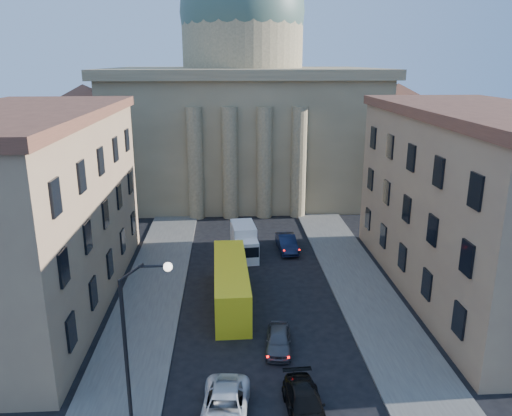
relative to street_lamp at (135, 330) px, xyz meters
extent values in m
cube|color=#4F4C48|center=(-1.53, 10.00, -5.21)|extent=(5.00, 60.00, 0.15)
cube|color=#4F4C48|center=(15.47, 10.00, -5.21)|extent=(5.00, 60.00, 0.15)
cube|color=#776849|center=(6.97, 48.00, 2.71)|extent=(34.00, 26.00, 16.00)
cube|color=#776849|center=(6.97, 48.00, 11.11)|extent=(35.50, 27.50, 1.20)
cylinder|color=#776849|center=(6.97, 48.00, 14.71)|extent=(16.00, 16.00, 8.00)
sphere|color=#41594C|center=(6.97, 48.00, 18.71)|extent=(16.40, 16.40, 16.40)
cube|color=#776849|center=(-14.03, 46.00, 0.21)|extent=(13.00, 13.00, 11.00)
cone|color=#563124|center=(-14.03, 46.00, 7.71)|extent=(26.02, 26.02, 4.00)
cube|color=#776849|center=(27.97, 46.00, 0.21)|extent=(13.00, 13.00, 11.00)
cone|color=#563124|center=(27.97, 46.00, 7.71)|extent=(26.02, 26.02, 4.00)
cylinder|color=#776849|center=(0.97, 34.80, 1.21)|extent=(1.80, 1.80, 13.00)
cylinder|color=#776849|center=(4.97, 34.80, 1.21)|extent=(1.80, 1.80, 13.00)
cylinder|color=#776849|center=(8.97, 34.80, 1.21)|extent=(1.80, 1.80, 13.00)
cylinder|color=#776849|center=(12.97, 34.80, 1.21)|extent=(1.80, 1.80, 13.00)
cube|color=#9C7F5C|center=(-10.03, 14.00, 1.71)|extent=(11.00, 26.00, 14.00)
cube|color=#563124|center=(-10.03, 14.00, 9.01)|extent=(11.60, 26.60, 0.80)
cube|color=#9C7F5C|center=(23.97, 14.00, 1.71)|extent=(11.00, 26.00, 14.00)
cube|color=#563124|center=(23.97, 14.00, 9.01)|extent=(11.60, 26.60, 0.80)
cylinder|color=black|center=(-0.53, 0.00, -1.29)|extent=(0.20, 0.20, 8.00)
cylinder|color=black|center=(0.02, 0.00, 3.06)|extent=(1.30, 0.12, 0.96)
cylinder|color=black|center=(1.02, 0.00, 3.36)|extent=(1.30, 0.12, 0.12)
sphere|color=white|center=(1.77, 0.00, 3.31)|extent=(0.44, 0.44, 0.44)
imported|color=silver|center=(4.31, -0.23, -4.55)|extent=(2.93, 5.53, 1.48)
imported|color=black|center=(8.50, -0.09, -4.60)|extent=(2.17, 4.85, 1.38)
imported|color=#46474B|center=(7.77, 6.24, -4.61)|extent=(2.05, 4.15, 1.36)
imported|color=black|center=(10.35, 23.56, -4.50)|extent=(1.90, 4.84, 1.57)
cube|color=yellow|center=(4.78, 12.98, -3.74)|extent=(2.74, 10.99, 3.08)
cube|color=black|center=(4.78, 12.98, -3.25)|extent=(2.79, 10.40, 1.09)
cylinder|color=black|center=(3.88, 8.98, -4.79)|extent=(0.32, 1.00, 0.99)
cylinder|color=black|center=(5.87, 9.03, -4.79)|extent=(0.32, 1.00, 0.99)
cylinder|color=black|center=(3.70, 16.93, -4.79)|extent=(0.32, 1.00, 0.99)
cylinder|color=black|center=(5.69, 16.98, -4.79)|extent=(0.32, 1.00, 0.99)
cube|color=white|center=(6.32, 20.92, -4.23)|extent=(2.22, 2.30, 2.12)
cube|color=black|center=(6.42, 19.91, -3.96)|extent=(1.94, 0.29, 0.97)
cube|color=white|center=(6.09, 23.29, -3.74)|extent=(2.46, 3.89, 2.74)
cylinder|color=black|center=(5.48, 20.48, -4.89)|extent=(0.32, 0.81, 0.79)
cylinder|color=black|center=(7.23, 20.65, -4.89)|extent=(0.32, 0.81, 0.79)
cylinder|color=black|center=(5.14, 24.00, -4.89)|extent=(0.32, 0.81, 0.79)
cylinder|color=black|center=(6.89, 24.17, -4.89)|extent=(0.32, 0.81, 0.79)
camera|label=1|loc=(4.66, -22.01, 12.69)|focal=35.00mm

